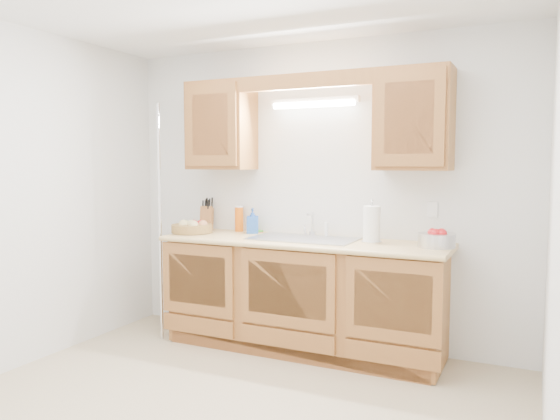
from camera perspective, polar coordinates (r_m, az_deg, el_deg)
The scene contains 17 objects.
room at distance 3.24m, azimuth -5.83°, elevation 0.41°, with size 3.52×3.50×2.50m.
base_cabinets at distance 4.44m, azimuth 2.41°, elevation -8.97°, with size 2.20×0.60×0.86m, color #A3672F.
countertop at distance 4.34m, azimuth 2.35°, elevation -3.36°, with size 2.30×0.63×0.04m, color tan.
upper_cabinet_left at distance 4.82m, azimuth -6.13°, elevation 8.71°, with size 0.55×0.33×0.75m, color #A3672F.
upper_cabinet_right at distance 4.20m, azimuth 13.84°, elevation 9.16°, with size 0.55×0.33×0.75m, color #A3672F.
valance at distance 4.34m, azimuth 2.44°, elevation 13.33°, with size 2.20×0.05×0.12m, color #A3672F.
fluorescent_fixture at distance 4.53m, azimuth 3.57°, elevation 11.15°, with size 0.76×0.08×0.08m.
sink at distance 4.36m, azimuth 2.46°, elevation -4.00°, with size 0.84×0.46×0.36m.
wire_shelf_pole at distance 4.71m, azimuth -12.43°, elevation -1.34°, with size 0.03×0.03×2.00m, color silver.
outlet_plate at distance 4.33m, azimuth 15.62°, elevation 0.05°, with size 0.08×0.01×0.12m, color white.
fruit_basket at distance 4.80m, azimuth -9.17°, elevation -1.79°, with size 0.46×0.46×0.11m.
knife_block at distance 4.99m, azimuth -7.66°, elevation -0.82°, with size 0.16×0.20×0.30m.
orange_canister at distance 4.85m, azimuth -4.30°, elevation -0.90°, with size 0.09×0.09×0.23m.
soap_bottle at distance 4.71m, azimuth -2.88°, elevation -1.13°, with size 0.10×0.10×0.22m, color blue.
sponge at distance 4.79m, azimuth -2.41°, elevation -2.24°, with size 0.11×0.09×0.02m.
paper_towel at distance 4.22m, azimuth 9.57°, elevation -1.50°, with size 0.17×0.17×0.33m.
apple_bowl at distance 4.08m, azimuth 16.07°, elevation -2.94°, with size 0.32×0.32×0.14m.
Camera 1 is at (1.67, -2.77, 1.50)m, focal length 35.00 mm.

